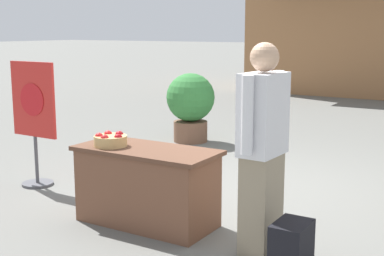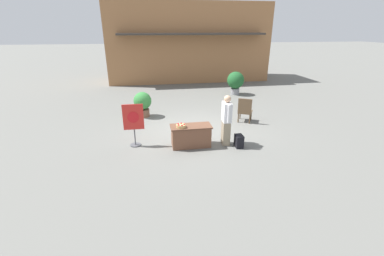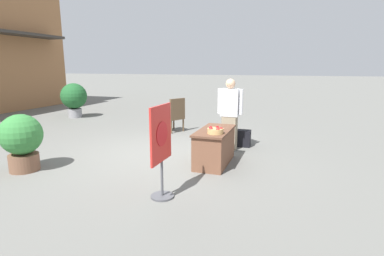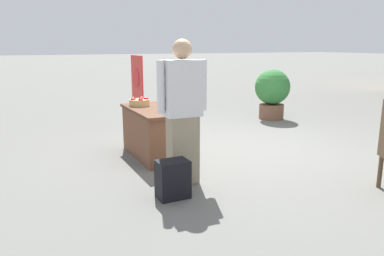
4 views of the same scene
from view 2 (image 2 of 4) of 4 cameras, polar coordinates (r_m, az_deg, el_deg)
ground_plane at (r=9.97m, az=0.10°, el=-0.43°), size 120.00×120.00×0.00m
storefront_building at (r=19.93m, az=-0.93°, el=18.46°), size 11.38×4.45×5.37m
display_table at (r=8.50m, az=-0.24°, el=-1.74°), size 1.34×0.62×0.72m
apple_basket at (r=8.21m, az=-2.47°, el=0.51°), size 0.31×0.31×0.13m
person_visitor at (r=8.52m, az=7.66°, el=1.76°), size 0.28×0.61×1.70m
backpack at (r=8.63m, az=10.38°, el=-2.88°), size 0.24×0.34×0.42m
poster_board at (r=8.58m, az=-12.83°, el=1.14°), size 0.67×0.36×1.44m
patio_chair at (r=10.85m, az=11.69°, el=4.04°), size 0.75×0.75×1.04m
potted_plant_far_left at (r=11.52m, az=-10.91°, el=5.48°), size 0.78×0.78×1.11m
potted_plant_near_left at (r=15.47m, az=9.66°, el=10.23°), size 0.99×0.99×1.34m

